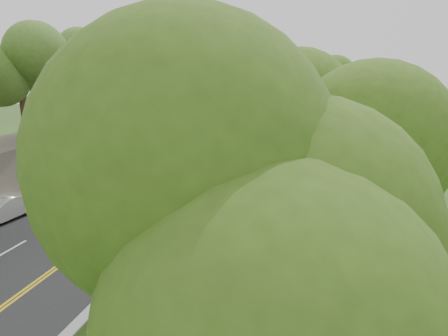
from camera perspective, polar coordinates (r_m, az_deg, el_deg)
The scene contains 25 objects.
ground at distance 24.58m, azimuth -5.74°, elevation -7.49°, with size 140.00×140.00×0.00m, color #33511E.
road at distance 39.84m, azimuth -5.78°, elevation 0.94°, with size 11.20×66.00×0.04m, color black.
sidewalk at distance 37.93m, azimuth 5.59°, elevation 0.28°, with size 4.20×66.00×0.05m, color gray.
jersey_barrier at distance 38.26m, azimuth 2.19°, elevation 0.88°, with size 0.42×66.00×0.60m, color #77E32D.
rock_embankment at distance 42.86m, azimuth -16.12°, elevation 4.08°, with size 5.00×66.00×4.00m, color #595147.
chainlink_fence at distance 37.47m, azimuth 8.80°, elevation 1.54°, with size 0.04×66.00×2.00m, color slate.
trees_embankment at distance 42.07m, azimuth -16.32°, elevation 15.54°, with size 6.40×66.00×13.00m, color #527C2B, non-canonical shape.
trees_fenceside at distance 36.53m, azimuth 12.89°, elevation 10.55°, with size 7.00×66.00×14.00m, color #4A741F, non-canonical shape.
streetlight at distance 40.18m, azimuth -13.30°, elevation 7.43°, with size 2.52×0.22×8.00m.
signpost at distance 20.90m, azimuth -5.94°, elevation -5.68°, with size 0.62×0.09×3.10m.
construction_barrel at distance 44.17m, azimuth 7.48°, elevation 2.82°, with size 0.55×0.55×0.91m, color orange.
concrete_block at distance 22.56m, azimuth 1.00°, elevation -8.30°, with size 1.10×0.82×0.73m, color gray.
car_1 at distance 27.57m, azimuth -29.18°, elevation -5.18°, with size 1.53×4.37×1.44m, color white.
car_2 at distance 30.57m, azimuth -21.50°, elevation -2.58°, with size 2.42×5.25×1.46m, color #4D1115.
car_3 at distance 32.86m, azimuth -20.74°, elevation -1.28°, with size 2.22×5.45×1.58m, color black.
car_4 at distance 39.19m, azimuth -12.05°, elevation 1.76°, with size 1.98×4.92×1.68m, color tan.
car_5 at distance 46.06m, azimuth -9.84°, elevation 3.60°, with size 1.67×4.79×1.58m, color #A4A5AB.
car_6 at distance 56.08m, azimuth -3.61°, elevation 5.56°, with size 2.45×5.32×1.48m, color black.
car_7 at distance 50.65m, azimuth -5.60°, elevation 4.68°, with size 2.22×5.47×1.59m, color #923719.
car_8 at distance 63.44m, azimuth -1.48°, elevation 6.61°, with size 1.86×4.63×1.58m, color silver.
painter_0 at distance 29.15m, azimuth 0.75°, elevation -2.01°, with size 0.87×0.56×1.77m, color gold.
painter_1 at distance 24.92m, azimuth -3.38°, elevation -4.86°, with size 0.64×0.42×1.76m, color white.
painter_2 at distance 30.25m, azimuth 1.26°, elevation -1.51°, with size 0.81×0.63×1.67m, color black.
painter_3 at distance 30.37m, azimuth -0.03°, elevation -1.24°, with size 1.22×0.70×1.89m, color brown.
person_far at distance 40.88m, azimuth 6.65°, elevation 2.42°, with size 0.92×0.38×1.57m, color black.
Camera 1 is at (7.91, -21.47, 8.97)m, focal length 32.00 mm.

